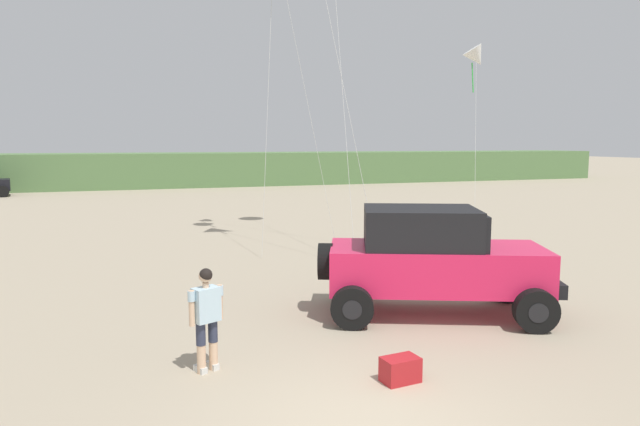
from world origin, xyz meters
The scene contains 6 objects.
ground_plane centered at (0.00, 0.00, 0.00)m, with size 220.00×220.00×0.00m, color tan.
dune_ridge centered at (-3.76, 41.95, 1.36)m, with size 90.00×6.12×2.72m, color #567A47.
jeep centered at (3.17, 3.92, 1.20)m, with size 5.00×3.83×2.26m.
person_watching centered at (-1.72, 2.44, 0.94)m, with size 0.58×0.42×1.67m.
cooler_box centered at (0.99, 1.09, 0.19)m, with size 0.56×0.36×0.38m, color #B21E23.
kite_white_parafoil centered at (11.38, 14.78, 7.17)m, with size 2.78×4.04×7.78m.
Camera 1 is at (-2.81, -6.27, 3.61)m, focal length 31.73 mm.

